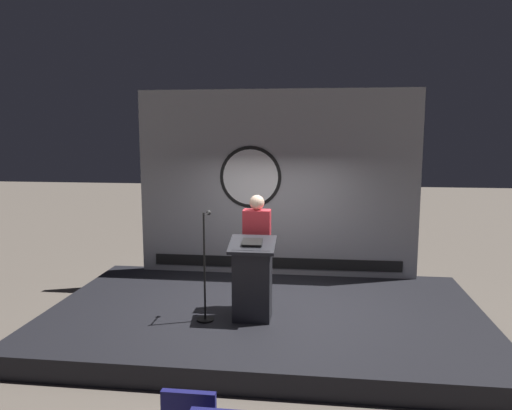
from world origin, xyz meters
name	(u,v)px	position (x,y,z in m)	size (l,w,h in m)	color
ground_plane	(265,327)	(0.00, 0.00, 0.00)	(40.00, 40.00, 0.00)	#6B6056
stage_platform	(265,318)	(0.00, 0.00, 0.15)	(6.40, 4.00, 0.30)	black
banner_display	(276,184)	(-0.01, 1.85, 1.97)	(5.07, 0.12, 3.37)	#9E9EA3
podium	(252,280)	(-0.13, -0.44, 0.86)	(0.64, 0.49, 1.16)	#26262B
speaker_person	(257,251)	(-0.13, 0.04, 1.17)	(0.40, 0.26, 1.70)	black
microphone_stand	(205,283)	(-0.78, -0.54, 0.83)	(0.24, 0.47, 1.53)	black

